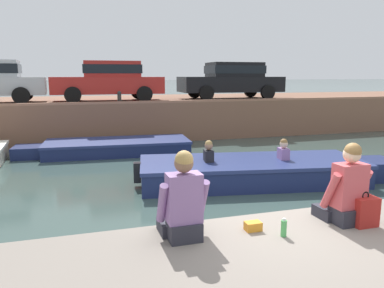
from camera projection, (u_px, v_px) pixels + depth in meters
name	position (u px, v px, depth m)	size (l,w,h in m)	color
ground_plane	(181.00, 175.00, 9.39)	(400.00, 400.00, 0.00)	#384C47
far_quay_wall	(135.00, 115.00, 16.54)	(60.00, 6.00, 1.48)	brown
far_wall_coping	(146.00, 102.00, 13.69)	(60.00, 0.24, 0.08)	#9F6C52
boat_moored_central_navy	(111.00, 147.00, 11.96)	(5.46, 2.02, 0.43)	navy
motorboat_passing	(261.00, 171.00, 8.76)	(6.28, 2.68, 1.03)	navy
car_left_inner_red	(109.00, 79.00, 14.66)	(4.24, 2.06, 1.54)	#B2231E
car_centre_black	(232.00, 79.00, 16.13)	(4.40, 1.97, 1.54)	black
mooring_bollard_mid	(119.00, 97.00, 13.51)	(0.15, 0.15, 0.45)	#2D2B28
person_seated_left	(183.00, 205.00, 3.94)	(0.53, 0.52, 0.97)	#282833
person_seated_right	(346.00, 192.00, 4.37)	(0.54, 0.53, 0.97)	#282833
bottle_drink	(284.00, 228.00, 4.02)	(0.06, 0.06, 0.20)	#4CB259
backpack_on_ledge	(363.00, 211.00, 4.32)	(0.28, 0.24, 0.41)	#A5231E
snack_bag	(253.00, 226.00, 4.19)	(0.18, 0.12, 0.10)	orange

